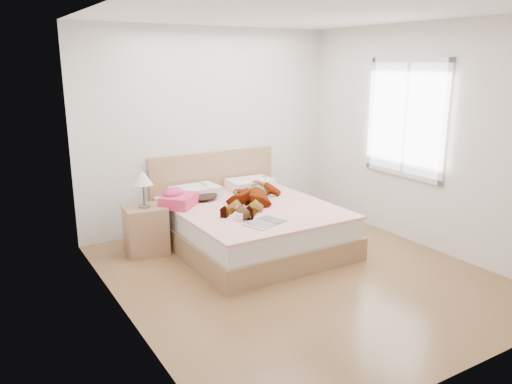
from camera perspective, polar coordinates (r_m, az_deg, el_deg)
ground at (r=5.33m, az=4.78°, el=-9.31°), size 4.00×4.00×0.00m
woman at (r=6.11m, az=-0.18°, el=0.09°), size 1.56×1.58×0.22m
hair at (r=6.26m, az=-6.78°, el=-0.30°), size 0.61×0.68×0.09m
phone at (r=6.21m, az=-6.04°, el=0.93°), size 0.10×0.10×0.05m
room_shell at (r=6.32m, az=16.76°, el=8.06°), size 4.00×4.00×4.00m
bed at (r=6.04m, az=-0.91°, el=-3.51°), size 1.80×2.08×1.00m
towel at (r=5.92m, az=-8.94°, el=-0.77°), size 0.55×0.55×0.23m
magazine at (r=5.27m, az=1.17°, el=-3.48°), size 0.50×0.41×0.03m
coffee_mug at (r=5.33m, az=-1.86°, el=-2.88°), size 0.12×0.10×0.09m
plush_toy at (r=5.40m, az=-1.48°, el=-2.36°), size 0.20×0.26×0.13m
nightstand at (r=5.90m, az=-12.50°, el=-3.83°), size 0.49×0.44×0.98m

